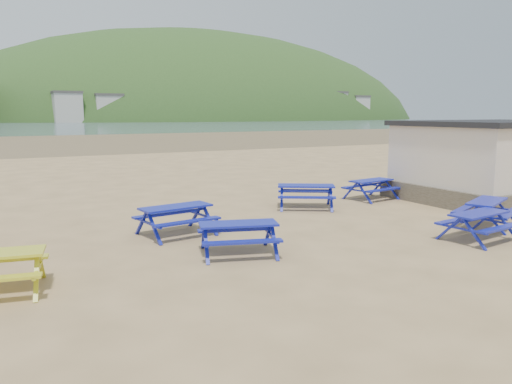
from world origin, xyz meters
TOP-DOWN VIEW (x-y plane):
  - ground at (0.00, 0.00)m, footprint 400.00×400.00m
  - wet_sand at (0.00, 55.00)m, footprint 400.00×400.00m
  - sea at (0.00, 170.00)m, footprint 400.00×400.00m
  - picnic_table_blue_a at (-3.11, 1.22)m, footprint 2.23×1.90m
  - picnic_table_blue_b at (2.46, 2.85)m, footprint 2.60×2.47m
  - picnic_table_blue_c at (5.82, 3.15)m, footprint 2.11×1.80m
  - picnic_table_blue_d at (-2.43, -1.40)m, footprint 2.28×2.04m
  - picnic_table_blue_e at (3.97, -3.31)m, footprint 2.02×1.70m
  - picnic_table_blue_f at (5.64, -2.29)m, footprint 2.41×2.21m
  - amenity_block at (10.50, 1.00)m, footprint 7.40×5.40m
  - headland_town at (90.00, 229.68)m, footprint 264.00×144.00m

SIDE VIEW (x-z plane):
  - headland_town at x=90.00m, z-range -63.91..44.09m
  - ground at x=0.00m, z-range 0.00..0.00m
  - wet_sand at x=0.00m, z-range 0.00..0.00m
  - sea at x=0.00m, z-range 0.01..0.01m
  - picnic_table_blue_e at x=3.97m, z-range 0.00..0.78m
  - picnic_table_blue_c at x=5.82m, z-range 0.00..0.80m
  - picnic_table_blue_d at x=-2.43m, z-range 0.00..0.80m
  - picnic_table_blue_f at x=5.64m, z-range 0.00..0.82m
  - picnic_table_blue_a at x=-3.11m, z-range 0.00..0.85m
  - picnic_table_blue_b at x=2.46m, z-range 0.00..0.86m
  - amenity_block at x=10.50m, z-range -0.01..3.14m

